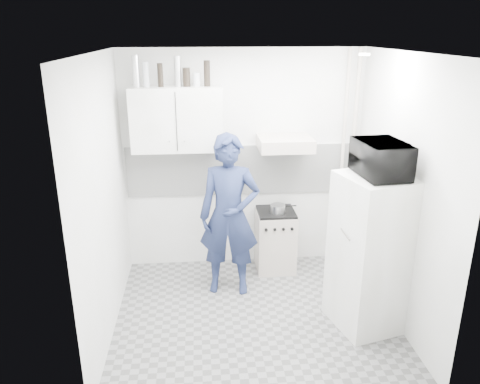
{
  "coord_description": "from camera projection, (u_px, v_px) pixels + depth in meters",
  "views": [
    {
      "loc": [
        -0.52,
        -4.08,
        2.79
      ],
      "look_at": [
        -0.12,
        0.3,
        1.25
      ],
      "focal_mm": 35.0,
      "sensor_mm": 36.0,
      "label": 1
    }
  ],
  "objects": [
    {
      "name": "floor",
      "position": [
        254.0,
        316.0,
        4.8
      ],
      "size": [
        2.8,
        2.8,
        0.0
      ],
      "primitive_type": "plane",
      "color": "slate",
      "rests_on": "ground"
    },
    {
      "name": "ceiling",
      "position": [
        258.0,
        52.0,
        3.94
      ],
      "size": [
        2.8,
        2.8,
        0.0
      ],
      "primitive_type": "plane",
      "color": "white",
      "rests_on": "wall_back"
    },
    {
      "name": "wall_back",
      "position": [
        243.0,
        161.0,
        5.55
      ],
      "size": [
        2.8,
        0.0,
        2.8
      ],
      "primitive_type": "plane",
      "rotation": [
        1.57,
        0.0,
        0.0
      ],
      "color": "white",
      "rests_on": "floor"
    },
    {
      "name": "wall_left",
      "position": [
        103.0,
        202.0,
        4.25
      ],
      "size": [
        0.0,
        2.6,
        2.6
      ],
      "primitive_type": "plane",
      "rotation": [
        1.57,
        0.0,
        1.57
      ],
      "color": "white",
      "rests_on": "floor"
    },
    {
      "name": "wall_right",
      "position": [
        400.0,
        193.0,
        4.49
      ],
      "size": [
        0.0,
        2.6,
        2.6
      ],
      "primitive_type": "plane",
      "rotation": [
        1.57,
        0.0,
        -1.57
      ],
      "color": "white",
      "rests_on": "floor"
    },
    {
      "name": "person",
      "position": [
        229.0,
        216.0,
        5.01
      ],
      "size": [
        0.7,
        0.52,
        1.78
      ],
      "primitive_type": "imported",
      "rotation": [
        0.0,
        0.0,
        -0.14
      ],
      "color": "#1B2445",
      "rests_on": "floor"
    },
    {
      "name": "stove",
      "position": [
        275.0,
        241.0,
        5.65
      ],
      "size": [
        0.46,
        0.46,
        0.73
      ],
      "primitive_type": "cube",
      "color": "#BCB0A2",
      "rests_on": "floor"
    },
    {
      "name": "fridge",
      "position": [
        372.0,
        253.0,
        4.46
      ],
      "size": [
        0.78,
        0.78,
        1.54
      ],
      "primitive_type": "cube",
      "rotation": [
        0.0,
        0.0,
        0.26
      ],
      "color": "white",
      "rests_on": "floor"
    },
    {
      "name": "stove_top",
      "position": [
        276.0,
        212.0,
        5.53
      ],
      "size": [
        0.44,
        0.44,
        0.03
      ],
      "primitive_type": "cube",
      "color": "black",
      "rests_on": "stove"
    },
    {
      "name": "saucepan",
      "position": [
        278.0,
        209.0,
        5.46
      ],
      "size": [
        0.17,
        0.17,
        0.1
      ],
      "primitive_type": "cylinder",
      "color": "silver",
      "rests_on": "stove_top"
    },
    {
      "name": "microwave",
      "position": [
        382.0,
        159.0,
        4.16
      ],
      "size": [
        0.6,
        0.43,
        0.31
      ],
      "primitive_type": "imported",
      "rotation": [
        0.0,
        0.0,
        1.66
      ],
      "color": "black",
      "rests_on": "fridge"
    },
    {
      "name": "bottle_a",
      "position": [
        136.0,
        71.0,
        4.93
      ],
      "size": [
        0.08,
        0.08,
        0.33
      ],
      "primitive_type": "cylinder",
      "color": "silver",
      "rests_on": "upper_cabinet"
    },
    {
      "name": "bottle_b",
      "position": [
        146.0,
        74.0,
        4.95
      ],
      "size": [
        0.07,
        0.07,
        0.26
      ],
      "primitive_type": "cylinder",
      "color": "#B2B7BC",
      "rests_on": "upper_cabinet"
    },
    {
      "name": "bottle_c",
      "position": [
        160.0,
        75.0,
        4.97
      ],
      "size": [
        0.06,
        0.06,
        0.25
      ],
      "primitive_type": "cylinder",
      "color": "black",
      "rests_on": "upper_cabinet"
    },
    {
      "name": "bottle_d",
      "position": [
        178.0,
        71.0,
        4.97
      ],
      "size": [
        0.07,
        0.07,
        0.32
      ],
      "primitive_type": "cylinder",
      "color": "silver",
      "rests_on": "upper_cabinet"
    },
    {
      "name": "canister_a",
      "position": [
        186.0,
        77.0,
        5.0
      ],
      "size": [
        0.08,
        0.08,
        0.2
      ],
      "primitive_type": "cylinder",
      "color": "black",
      "rests_on": "upper_cabinet"
    },
    {
      "name": "canister_b",
      "position": [
        197.0,
        80.0,
        5.02
      ],
      "size": [
        0.08,
        0.08,
        0.15
      ],
      "primitive_type": "cylinder",
      "color": "#B2B7BC",
      "rests_on": "upper_cabinet"
    },
    {
      "name": "bottle_e",
      "position": [
        207.0,
        73.0,
        5.01
      ],
      "size": [
        0.07,
        0.07,
        0.27
      ],
      "primitive_type": "cylinder",
      "color": "black",
      "rests_on": "upper_cabinet"
    },
    {
      "name": "upper_cabinet",
      "position": [
        177.0,
        119.0,
        5.14
      ],
      "size": [
        1.0,
        0.35,
        0.7
      ],
      "primitive_type": "cube",
      "color": "white",
      "rests_on": "wall_back"
    },
    {
      "name": "range_hood",
      "position": [
        285.0,
        143.0,
        5.26
      ],
      "size": [
        0.6,
        0.5,
        0.14
      ],
      "primitive_type": "cube",
      "color": "#BCB0A2",
      "rests_on": "wall_back"
    },
    {
      "name": "backsplash",
      "position": [
        243.0,
        170.0,
        5.57
      ],
      "size": [
        2.74,
        0.03,
        0.6
      ],
      "primitive_type": "cube",
      "color": "white",
      "rests_on": "wall_back"
    },
    {
      "name": "pipe_a",
      "position": [
        352.0,
        161.0,
        5.58
      ],
      "size": [
        0.05,
        0.05,
        2.6
      ],
      "primitive_type": "cylinder",
      "color": "#BCB0A2",
      "rests_on": "floor"
    },
    {
      "name": "pipe_b",
      "position": [
        342.0,
        161.0,
        5.57
      ],
      "size": [
        0.04,
        0.04,
        2.6
      ],
      "primitive_type": "cylinder",
      "color": "#BCB0A2",
      "rests_on": "floor"
    },
    {
      "name": "ceiling_spot_fixture",
      "position": [
        364.0,
        54.0,
        4.22
      ],
      "size": [
        0.1,
        0.1,
        0.02
      ],
      "primitive_type": "cylinder",
      "color": "white",
      "rests_on": "ceiling"
    }
  ]
}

